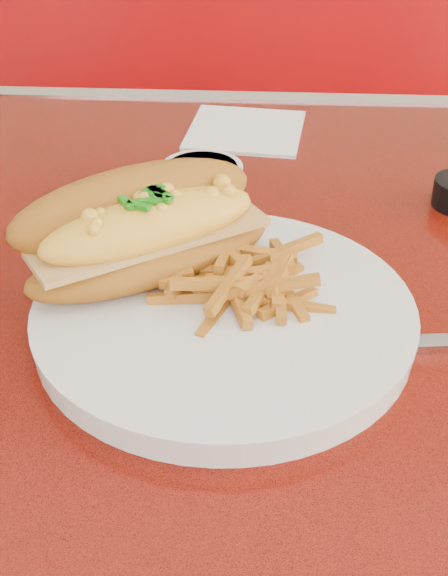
# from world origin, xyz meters

# --- Properties ---
(diner_table) EXTENTS (1.23, 0.83, 0.77)m
(diner_table) POSITION_xyz_m (0.00, 0.00, 0.61)
(diner_table) COLOR red
(diner_table) RESTS_ON ground
(booth_bench_far) EXTENTS (1.20, 0.51, 0.90)m
(booth_bench_far) POSITION_xyz_m (0.00, 0.81, 0.29)
(booth_bench_far) COLOR #A00A0C
(booth_bench_far) RESTS_ON ground
(dinner_plate) EXTENTS (0.34, 0.34, 0.02)m
(dinner_plate) POSITION_xyz_m (-0.03, -0.11, 0.78)
(dinner_plate) COLOR silver
(dinner_plate) RESTS_ON diner_table
(mac_hoagie) EXTENTS (0.24, 0.20, 0.10)m
(mac_hoagie) POSITION_xyz_m (-0.10, -0.06, 0.83)
(mac_hoagie) COLOR #A5641A
(mac_hoagie) RESTS_ON dinner_plate
(fries_pile) EXTENTS (0.11, 0.10, 0.03)m
(fries_pile) POSITION_xyz_m (-0.02, -0.07, 0.81)
(fries_pile) COLOR orange
(fries_pile) RESTS_ON dinner_plate
(fork) EXTENTS (0.08, 0.12, 0.00)m
(fork) POSITION_xyz_m (0.01, -0.03, 0.79)
(fork) COLOR #B9B9BD
(fork) RESTS_ON dinner_plate
(gravy_ramekin) EXTENTS (0.10, 0.10, 0.04)m
(gravy_ramekin) POSITION_xyz_m (-0.06, 0.10, 0.79)
(gravy_ramekin) COLOR silver
(gravy_ramekin) RESTS_ON diner_table
(knife) EXTENTS (0.23, 0.04, 0.01)m
(knife) POSITION_xyz_m (0.10, -0.13, 0.77)
(knife) COLOR #B9B9BD
(knife) RESTS_ON diner_table
(paper_napkin) EXTENTS (0.15, 0.15, 0.00)m
(paper_napkin) POSITION_xyz_m (-0.03, 0.29, 0.77)
(paper_napkin) COLOR white
(paper_napkin) RESTS_ON diner_table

